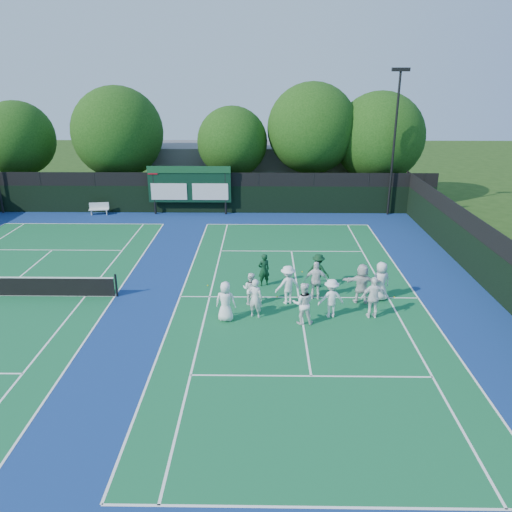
{
  "coord_description": "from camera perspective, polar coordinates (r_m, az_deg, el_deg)",
  "views": [
    {
      "loc": [
        -1.66,
        -19.96,
        9.64
      ],
      "look_at": [
        -2.0,
        3.0,
        1.3
      ],
      "focal_mm": 35.0,
      "sensor_mm": 36.0,
      "label": 1
    }
  ],
  "objects": [
    {
      "name": "tree_e",
      "position": [
        40.84,
        14.07,
        12.78
      ],
      "size": [
        6.93,
        6.93,
        8.59
      ],
      "color": "black",
      "rests_on": "ground"
    },
    {
      "name": "player_back_1",
      "position": [
        22.17,
        3.65,
        -3.31
      ],
      "size": [
        1.32,
        1.03,
        1.79
      ],
      "primitive_type": "imported",
      "rotation": [
        0.0,
        0.0,
        3.5
      ],
      "color": "white",
      "rests_on": "ground"
    },
    {
      "name": "player_front_4",
      "position": [
        21.42,
        13.29,
        -4.66
      ],
      "size": [
        1.08,
        0.48,
        1.82
      ],
      "primitive_type": "imported",
      "rotation": [
        0.0,
        0.0,
        3.17
      ],
      "color": "white",
      "rests_on": "ground"
    },
    {
      "name": "player_back_2",
      "position": [
        22.73,
        6.89,
        -2.8
      ],
      "size": [
        1.09,
        0.54,
        1.8
      ],
      "primitive_type": "imported",
      "rotation": [
        0.0,
        0.0,
        3.05
      ],
      "color": "white",
      "rests_on": "ground"
    },
    {
      "name": "court_apron",
      "position": [
        23.47,
        -9.92,
        -4.6
      ],
      "size": [
        34.0,
        32.0,
        0.01
      ],
      "primitive_type": "cube",
      "color": "navy",
      "rests_on": "ground"
    },
    {
      "name": "scoreboard",
      "position": [
        36.71,
        -7.63,
        8.08
      ],
      "size": [
        6.0,
        0.21,
        3.55
      ],
      "color": "black",
      "rests_on": "ground"
    },
    {
      "name": "player_front_0",
      "position": [
        20.67,
        -3.5,
        -5.21
      ],
      "size": [
        0.9,
        0.64,
        1.72
      ],
      "primitive_type": "imported",
      "rotation": [
        0.0,
        0.0,
        3.03
      ],
      "color": "white",
      "rests_on": "ground"
    },
    {
      "name": "tennis_ball_4",
      "position": [
        26.0,
        5.3,
        -1.81
      ],
      "size": [
        0.07,
        0.07,
        0.07
      ],
      "primitive_type": "sphere",
      "color": "yellow",
      "rests_on": "ground"
    },
    {
      "name": "tennis_ball_3",
      "position": [
        24.35,
        -5.54,
        -3.37
      ],
      "size": [
        0.07,
        0.07,
        0.07
      ],
      "primitive_type": "sphere",
      "color": "yellow",
      "rests_on": "ground"
    },
    {
      "name": "ground",
      "position": [
        22.23,
        5.07,
        -5.83
      ],
      "size": [
        120.0,
        120.0,
        0.0
      ],
      "primitive_type": "plane",
      "color": "#1F3C10",
      "rests_on": "ground"
    },
    {
      "name": "near_court",
      "position": [
        23.12,
        4.91,
        -4.73
      ],
      "size": [
        11.05,
        23.85,
        0.01
      ],
      "color": "#135E33",
      "rests_on": "ground"
    },
    {
      "name": "player_back_3",
      "position": [
        22.71,
        11.99,
        -3.08
      ],
      "size": [
        1.76,
        0.73,
        1.84
      ],
      "primitive_type": "imported",
      "rotation": [
        0.0,
        0.0,
        3.03
      ],
      "color": "silver",
      "rests_on": "ground"
    },
    {
      "name": "coach_left",
      "position": [
        24.01,
        0.9,
        -1.6
      ],
      "size": [
        0.7,
        0.6,
        1.63
      ],
      "primitive_type": "imported",
      "rotation": [
        0.0,
        0.0,
        3.56
      ],
      "color": "#0E351C",
      "rests_on": "ground"
    },
    {
      "name": "player_back_4",
      "position": [
        23.16,
        14.07,
        -2.82
      ],
      "size": [
        1.01,
        0.8,
        1.82
      ],
      "primitive_type": "imported",
      "rotation": [
        0.0,
        0.0,
        3.42
      ],
      "color": "silver",
      "rests_on": "ground"
    },
    {
      "name": "tennis_ball_0",
      "position": [
        23.08,
        2.4,
        -4.65
      ],
      "size": [
        0.07,
        0.07,
        0.07
      ],
      "primitive_type": "sphere",
      "color": "yellow",
      "rests_on": "ground"
    },
    {
      "name": "player_front_3",
      "position": [
        21.17,
        8.59,
        -4.8
      ],
      "size": [
        1.19,
        0.81,
        1.7
      ],
      "primitive_type": "imported",
      "rotation": [
        0.0,
        0.0,
        3.31
      ],
      "color": "white",
      "rests_on": "ground"
    },
    {
      "name": "divider_fence_right",
      "position": [
        24.93,
        26.11,
        -1.57
      ],
      "size": [
        0.08,
        32.0,
        3.0
      ],
      "color": "black",
      "rests_on": "ground"
    },
    {
      "name": "player_front_2",
      "position": [
        20.47,
        5.4,
        -5.41
      ],
      "size": [
        0.87,
        0.68,
        1.8
      ],
      "primitive_type": "imported",
      "rotation": [
        0.0,
        0.0,
        3.14
      ],
      "color": "white",
      "rests_on": "ground"
    },
    {
      "name": "player_front_1",
      "position": [
        20.92,
        -0.07,
        -4.84
      ],
      "size": [
        0.73,
        0.61,
        1.73
      ],
      "primitive_type": "imported",
      "rotation": [
        0.0,
        0.0,
        2.79
      ],
      "color": "silver",
      "rests_on": "ground"
    },
    {
      "name": "light_pole_right",
      "position": [
        36.97,
        15.67,
        14.07
      ],
      "size": [
        1.2,
        0.3,
        10.12
      ],
      "color": "black",
      "rests_on": "ground"
    },
    {
      "name": "clubhouse",
      "position": [
        44.62,
        0.4,
        10.1
      ],
      "size": [
        18.0,
        6.0,
        4.0
      ],
      "primitive_type": "cube",
      "color": "slate",
      "rests_on": "ground"
    },
    {
      "name": "tennis_ball_1",
      "position": [
        23.85,
        6.54,
        -3.92
      ],
      "size": [
        0.07,
        0.07,
        0.07
      ],
      "primitive_type": "sphere",
      "color": "yellow",
      "rests_on": "ground"
    },
    {
      "name": "tree_a",
      "position": [
        44.17,
        -25.37,
        11.84
      ],
      "size": [
        5.79,
        5.79,
        7.87
      ],
      "color": "black",
      "rests_on": "ground"
    },
    {
      "name": "bench",
      "position": [
        38.42,
        -17.5,
        5.23
      ],
      "size": [
        1.44,
        0.6,
        0.89
      ],
      "color": "silver",
      "rests_on": "ground"
    },
    {
      "name": "coach_right",
      "position": [
        24.09,
        7.11,
        -1.66
      ],
      "size": [
        1.23,
        1.01,
        1.66
      ],
      "primitive_type": "imported",
      "rotation": [
        0.0,
        0.0,
        2.71
      ],
      "color": "#0E341A",
      "rests_on": "ground"
    },
    {
      "name": "tree_d",
      "position": [
        39.93,
        6.63,
        14.05
      ],
      "size": [
        6.91,
        6.91,
        9.25
      ],
      "color": "black",
      "rests_on": "ground"
    },
    {
      "name": "tennis_ball_5",
      "position": [
        23.87,
        15.51,
        -4.54
      ],
      "size": [
        0.07,
        0.07,
        0.07
      ],
      "primitive_type": "sphere",
      "color": "yellow",
      "rests_on": "ground"
    },
    {
      "name": "back_fence",
      "position": [
        37.15,
        -5.93,
        6.97
      ],
      "size": [
        34.0,
        0.08,
        3.0
      ],
      "color": "black",
      "rests_on": "ground"
    },
    {
      "name": "player_back_0",
      "position": [
        22.08,
        -0.62,
        -3.76
      ],
      "size": [
        0.87,
        0.76,
        1.51
      ],
      "primitive_type": "imported",
      "rotation": [
        0.0,
        0.0,
        2.84
      ],
      "color": "white",
      "rests_on": "ground"
    },
    {
      "name": "tree_b",
      "position": [
        41.32,
        -15.27,
        13.21
      ],
      "size": [
        7.04,
        7.04,
        8.97
      ],
      "color": "black",
      "rests_on": "ground"
    },
    {
      "name": "tree_c",
      "position": [
        39.92,
        -2.5,
        12.7
      ],
      "size": [
        5.47,
        5.47,
        7.49
      ],
      "color": "black",
      "rests_on": "ground"
    }
  ]
}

